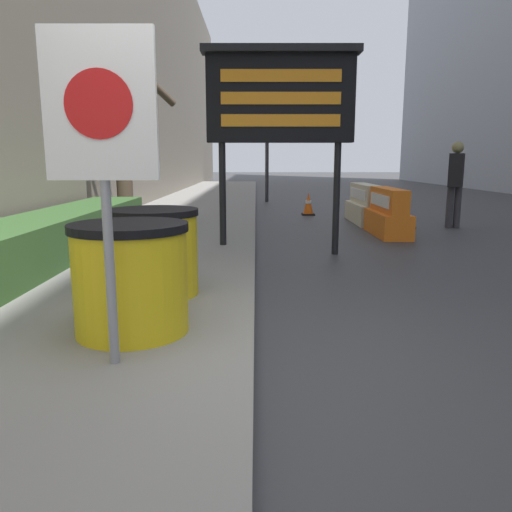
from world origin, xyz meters
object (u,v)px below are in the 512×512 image
message_board (279,99)px  pedestrian_worker (454,177)px  traffic_cone_near (307,204)px  traffic_cone_mid (403,211)px  jersey_barrier_cream (364,206)px  barrel_drum_foreground (130,278)px  warning_sign (100,132)px  traffic_light_near_curb (266,122)px  jersey_barrier_orange_near (386,215)px  barrel_drum_middle (152,252)px

message_board → pedestrian_worker: 4.98m
traffic_cone_near → traffic_cone_mid: size_ratio=0.80×
pedestrian_worker → traffic_cone_mid: bearing=-63.5°
jersey_barrier_cream → pedestrian_worker: 2.00m
barrel_drum_foreground → warning_sign: warning_sign is taller
pedestrian_worker → traffic_light_near_curb: bearing=-125.7°
jersey_barrier_cream → jersey_barrier_orange_near: bearing=-90.0°
jersey_barrier_orange_near → traffic_light_near_curb: 8.32m
traffic_light_near_curb → message_board: bearing=-90.1°
warning_sign → pedestrian_worker: (5.00, 7.48, -0.49)m
jersey_barrier_orange_near → jersey_barrier_cream: jersey_barrier_orange_near is taller
traffic_light_near_curb → pedestrian_worker: bearing=-60.6°
warning_sign → barrel_drum_foreground: bearing=92.4°
jersey_barrier_orange_near → barrel_drum_foreground: bearing=-120.2°
warning_sign → traffic_cone_mid: (3.97, 7.45, -1.18)m
jersey_barrier_cream → traffic_light_near_curb: (-2.11, 5.74, 2.27)m
jersey_barrier_cream → traffic_light_near_curb: bearing=110.2°
traffic_light_near_curb → pedestrian_worker: size_ratio=2.06×
message_board → jersey_barrier_cream: size_ratio=1.51×
barrel_drum_middle → message_board: (1.30, 2.81, 1.70)m
message_board → traffic_cone_mid: 4.47m
message_board → traffic_cone_near: bearing=79.7°
jersey_barrier_cream → traffic_cone_mid: bearing=-57.5°
barrel_drum_middle → traffic_cone_near: 8.63m
jersey_barrier_orange_near → pedestrian_worker: 2.06m
traffic_cone_near → pedestrian_worker: 3.80m
barrel_drum_foreground → traffic_cone_mid: (4.00, 6.85, -0.19)m
barrel_drum_foreground → barrel_drum_middle: bearing=92.6°
pedestrian_worker → jersey_barrier_cream: bearing=-94.5°
traffic_cone_near → traffic_cone_mid: (1.74, -2.52, 0.07)m
barrel_drum_middle → jersey_barrier_orange_near: size_ratio=0.51×
warning_sign → traffic_cone_near: 10.29m
message_board → jersey_barrier_cream: 4.86m
barrel_drum_middle → pedestrian_worker: bearing=48.9°
traffic_cone_mid → pedestrian_worker: 1.24m
warning_sign → traffic_light_near_curb: size_ratio=0.54×
message_board → jersey_barrier_orange_near: bearing=42.6°
barrel_drum_middle → traffic_light_near_curb: 12.74m
barrel_drum_foreground → pedestrian_worker: (5.03, 6.88, 0.50)m
message_board → jersey_barrier_orange_near: (2.13, 1.96, -1.86)m
warning_sign → traffic_cone_near: bearing=77.4°
jersey_barrier_cream → pedestrian_worker: size_ratio=1.11×
warning_sign → jersey_barrier_orange_near: warning_sign is taller
barrel_drum_foreground → traffic_cone_near: size_ratio=1.45×
barrel_drum_middle → jersey_barrier_cream: 7.58m
message_board → barrel_drum_middle: bearing=-114.8°
barrel_drum_foreground → traffic_light_near_curb: 13.77m
warning_sign → traffic_cone_near: size_ratio=3.38×
barrel_drum_foreground → traffic_cone_mid: bearing=59.8°
traffic_cone_mid → traffic_cone_near: bearing=124.6°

